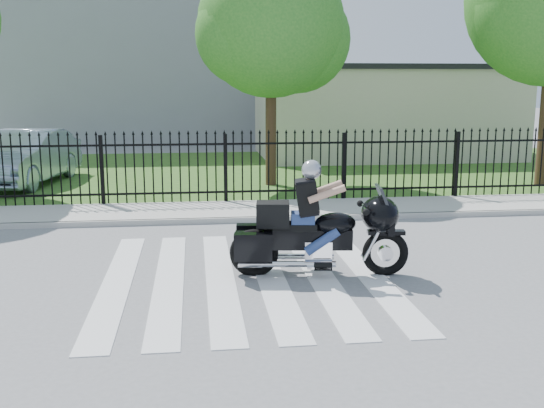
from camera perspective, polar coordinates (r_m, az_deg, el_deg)
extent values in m
plane|color=slate|center=(10.20, -2.40, -6.60)|extent=(120.00, 120.00, 0.00)
cube|color=#ADAAA3|center=(15.02, -3.95, -0.64)|extent=(40.00, 2.00, 0.12)
cube|color=#ADAAA3|center=(14.04, -3.72, -1.46)|extent=(40.00, 0.12, 0.12)
cube|color=#24511C|center=(21.92, -4.95, 2.89)|extent=(40.00, 12.00, 0.02)
cube|color=black|center=(15.95, -4.16, 1.10)|extent=(26.00, 0.04, 0.05)
cube|color=black|center=(15.79, -4.22, 5.39)|extent=(26.00, 0.04, 0.05)
cylinder|color=#382316|center=(18.86, -0.10, 7.94)|extent=(0.32, 0.32, 4.16)
sphere|color=#266F1F|center=(18.90, -0.10, 15.84)|extent=(4.20, 4.20, 4.20)
cube|color=beige|center=(26.87, 9.89, 7.99)|extent=(10.00, 6.00, 3.50)
cube|color=black|center=(26.85, 10.03, 11.93)|extent=(10.20, 6.20, 0.20)
cube|color=gray|center=(35.88, -10.96, 15.46)|extent=(15.00, 10.00, 12.00)
torus|color=black|center=(10.40, 10.12, -4.37)|extent=(0.76, 0.23, 0.75)
torus|color=black|center=(10.26, -1.62, -4.42)|extent=(0.80, 0.26, 0.79)
cube|color=black|center=(10.20, 3.25, -3.13)|extent=(1.43, 0.44, 0.32)
ellipsoid|color=black|center=(10.18, 5.70, -1.76)|extent=(0.72, 0.51, 0.36)
cube|color=black|center=(10.15, 2.04, -2.00)|extent=(0.74, 0.43, 0.11)
cube|color=silver|center=(10.26, 4.14, -4.12)|extent=(0.47, 0.38, 0.32)
ellipsoid|color=black|center=(10.24, 9.64, -0.92)|extent=(0.68, 0.85, 0.58)
cube|color=black|center=(10.10, 0.08, -0.92)|extent=(0.57, 0.47, 0.39)
cube|color=navy|center=(10.12, 2.78, -1.29)|extent=(0.41, 0.37, 0.19)
sphere|color=#B3B5BC|center=(9.99, 3.56, 3.09)|extent=(0.31, 0.31, 0.31)
imported|color=#94A5BA|center=(20.41, -21.26, 3.92)|extent=(2.55, 5.16, 1.63)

